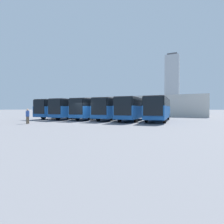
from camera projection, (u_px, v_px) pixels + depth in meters
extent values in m
plane|color=slate|center=(83.00, 122.00, 22.78)|extent=(600.00, 600.00, 0.00)
cube|color=#19519E|center=(159.00, 112.00, 24.25)|extent=(3.36, 11.24, 1.63)
cube|color=black|center=(159.00, 103.00, 24.22)|extent=(3.31, 11.07, 1.00)
cube|color=black|center=(153.00, 106.00, 19.06)|extent=(2.15, 0.22, 2.13)
cube|color=#19519E|center=(153.00, 118.00, 19.09)|extent=(2.32, 0.25, 0.40)
cube|color=#333338|center=(159.00, 99.00, 24.21)|extent=(3.23, 10.79, 0.12)
cylinder|color=black|center=(165.00, 119.00, 20.68)|extent=(0.38, 1.03, 1.01)
cylinder|color=black|center=(147.00, 119.00, 21.46)|extent=(0.38, 1.03, 1.01)
cylinder|color=black|center=(168.00, 117.00, 27.07)|extent=(0.38, 1.03, 1.01)
cylinder|color=black|center=(154.00, 116.00, 27.85)|extent=(0.38, 1.03, 1.01)
cube|color=#9E9E99|center=(143.00, 121.00, 23.53)|extent=(0.75, 6.13, 0.15)
cube|color=#19519E|center=(134.00, 112.00, 25.35)|extent=(3.36, 11.24, 1.63)
cube|color=black|center=(134.00, 103.00, 25.32)|extent=(3.31, 11.07, 1.00)
cube|color=black|center=(122.00, 106.00, 20.17)|extent=(2.15, 0.22, 2.13)
cube|color=#19519E|center=(122.00, 118.00, 20.19)|extent=(2.32, 0.25, 0.40)
cube|color=#333338|center=(134.00, 99.00, 25.31)|extent=(3.23, 10.79, 0.12)
cylinder|color=black|center=(136.00, 118.00, 21.78)|extent=(0.38, 1.03, 1.01)
cylinder|color=black|center=(120.00, 118.00, 22.56)|extent=(0.38, 1.03, 1.01)
cylinder|color=black|center=(146.00, 116.00, 28.17)|extent=(0.38, 1.03, 1.01)
cylinder|color=black|center=(133.00, 116.00, 28.95)|extent=(0.38, 1.03, 1.01)
cube|color=#9E9E99|center=(119.00, 120.00, 24.64)|extent=(0.75, 6.13, 0.15)
cube|color=#19519E|center=(114.00, 112.00, 27.21)|extent=(3.36, 11.24, 1.63)
cube|color=black|center=(114.00, 103.00, 27.18)|extent=(3.31, 11.07, 1.00)
cube|color=black|center=(99.00, 106.00, 22.03)|extent=(2.15, 0.22, 2.13)
cube|color=#19519E|center=(99.00, 117.00, 22.05)|extent=(2.32, 0.25, 0.40)
cube|color=#333338|center=(114.00, 100.00, 27.17)|extent=(3.23, 10.79, 0.12)
cylinder|color=black|center=(113.00, 118.00, 23.64)|extent=(0.38, 1.03, 1.01)
cylinder|color=black|center=(98.00, 117.00, 24.42)|extent=(0.38, 1.03, 1.01)
cylinder|color=black|center=(127.00, 116.00, 30.03)|extent=(0.38, 1.03, 1.01)
cylinder|color=black|center=(115.00, 116.00, 30.81)|extent=(0.38, 1.03, 1.01)
cube|color=#9E9E99|center=(99.00, 120.00, 26.50)|extent=(0.75, 6.13, 0.15)
cube|color=#19519E|center=(95.00, 112.00, 28.49)|extent=(3.36, 11.24, 1.63)
cube|color=black|center=(95.00, 103.00, 28.46)|extent=(3.31, 11.07, 1.00)
cube|color=black|center=(76.00, 107.00, 23.31)|extent=(2.15, 0.22, 2.13)
cube|color=#19519E|center=(76.00, 117.00, 23.33)|extent=(2.32, 0.25, 0.40)
cube|color=#333338|center=(95.00, 100.00, 28.45)|extent=(3.23, 10.79, 0.12)
cylinder|color=black|center=(90.00, 117.00, 24.92)|extent=(0.38, 1.03, 1.01)
cylinder|color=black|center=(77.00, 117.00, 25.70)|extent=(0.38, 1.03, 1.01)
cylinder|color=black|center=(109.00, 115.00, 31.31)|extent=(0.38, 1.03, 1.01)
cylinder|color=black|center=(98.00, 115.00, 32.09)|extent=(0.38, 1.03, 1.01)
cube|color=#9E9E99|center=(80.00, 119.00, 27.78)|extent=(0.75, 6.13, 0.15)
cube|color=#19519E|center=(76.00, 111.00, 29.64)|extent=(3.36, 11.24, 1.63)
cube|color=black|center=(76.00, 104.00, 29.61)|extent=(3.31, 11.07, 1.00)
cube|color=black|center=(54.00, 107.00, 24.45)|extent=(2.15, 0.22, 2.13)
cube|color=#19519E|center=(54.00, 116.00, 24.48)|extent=(2.32, 0.25, 0.40)
cube|color=#333338|center=(76.00, 100.00, 29.60)|extent=(3.23, 10.79, 0.12)
cylinder|color=black|center=(70.00, 117.00, 26.07)|extent=(0.38, 1.03, 1.01)
cylinder|color=black|center=(58.00, 117.00, 26.85)|extent=(0.38, 1.03, 1.01)
cylinder|color=black|center=(91.00, 115.00, 32.46)|extent=(0.38, 1.03, 1.01)
cylinder|color=black|center=(81.00, 115.00, 33.24)|extent=(0.38, 1.03, 1.01)
cube|color=#9E9E99|center=(62.00, 119.00, 28.92)|extent=(0.75, 6.13, 0.15)
cube|color=#19519E|center=(62.00, 111.00, 31.43)|extent=(3.36, 11.24, 1.63)
cube|color=black|center=(62.00, 104.00, 31.41)|extent=(3.31, 11.07, 1.00)
cube|color=black|center=(39.00, 107.00, 26.25)|extent=(2.15, 0.22, 2.13)
cube|color=#19519E|center=(39.00, 116.00, 26.27)|extent=(2.32, 0.25, 0.40)
cube|color=#333338|center=(62.00, 101.00, 31.40)|extent=(3.23, 10.79, 0.12)
cylinder|color=black|center=(54.00, 116.00, 27.86)|extent=(0.38, 1.03, 1.01)
cylinder|color=black|center=(43.00, 116.00, 28.64)|extent=(0.38, 1.03, 1.01)
cylinder|color=black|center=(78.00, 115.00, 34.25)|extent=(0.38, 1.03, 1.01)
cylinder|color=black|center=(68.00, 115.00, 35.04)|extent=(0.38, 1.03, 1.01)
cylinder|color=brown|center=(27.00, 120.00, 19.80)|extent=(0.23, 0.23, 0.83)
cylinder|color=brown|center=(28.00, 120.00, 20.00)|extent=(0.23, 0.23, 0.83)
cylinder|color=#2D4C99|center=(28.00, 114.00, 19.89)|extent=(0.46, 0.46, 0.66)
sphere|color=tan|center=(28.00, 110.00, 19.88)|extent=(0.23, 0.23, 0.23)
cube|color=beige|center=(142.00, 106.00, 46.40)|extent=(30.89, 13.78, 4.68)
cube|color=silver|center=(149.00, 100.00, 53.89)|extent=(30.89, 3.00, 0.24)
cylinder|color=slate|center=(188.00, 107.00, 50.15)|extent=(0.20, 0.20, 4.43)
cylinder|color=slate|center=(119.00, 107.00, 59.69)|extent=(0.20, 0.20, 4.43)
cube|color=#ADB2B7|center=(172.00, 83.00, 210.17)|extent=(15.79, 15.79, 64.98)
cube|color=#4C4C51|center=(173.00, 55.00, 209.52)|extent=(11.06, 11.06, 2.40)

